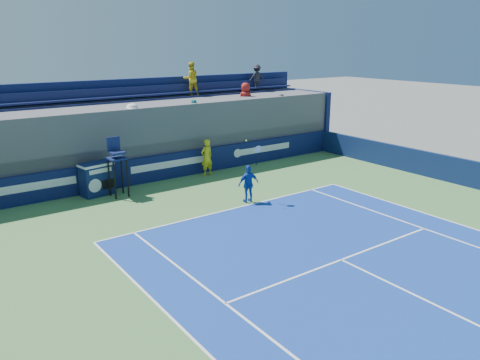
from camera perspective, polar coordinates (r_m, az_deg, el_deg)
ball_person at (r=22.40m, az=-4.08°, el=2.77°), size 0.67×0.47×1.76m
back_hoarding at (r=22.15m, az=-8.49°, el=1.70°), size 20.40×0.21×1.20m
match_clock at (r=20.33m, az=-17.04°, el=0.23°), size 1.42×0.93×1.40m
umpire_chair at (r=19.74m, az=-14.79°, el=2.30°), size 0.72×0.72×2.48m
tennis_player at (r=18.54m, az=1.05°, el=-0.44°), size 0.94×0.53×2.57m
stadium_seating at (r=23.70m, az=-10.85°, el=5.64°), size 21.00×4.05×5.18m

